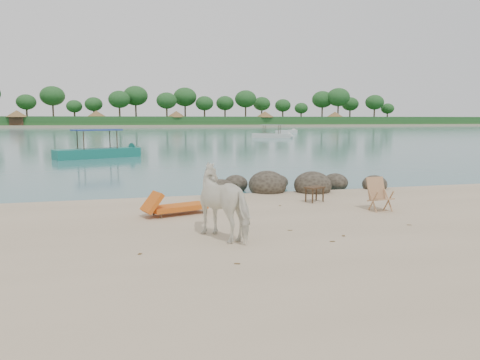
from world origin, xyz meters
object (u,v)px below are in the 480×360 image
object	(u,v)px
deck_chair	(381,196)
boulders	(287,186)
cow	(227,203)
boat_near	(97,134)
side_table	(314,195)
lounge_chair	(179,205)

from	to	relation	value
deck_chair	boulders	bearing A→B (deg)	103.28
boulders	deck_chair	bearing A→B (deg)	-72.96
cow	boat_near	bearing A→B (deg)	-107.72
deck_chair	boat_near	bearing A→B (deg)	107.15
side_table	lounge_chair	size ratio (longest dim) A/B	0.31
boulders	side_table	xyz separation A→B (m)	(0.04, -2.14, 0.03)
lounge_chair	boat_near	distance (m)	19.33
lounge_chair	deck_chair	world-z (taller)	deck_chair
lounge_chair	boulders	bearing A→B (deg)	19.02
boulders	cow	bearing A→B (deg)	-121.30
side_table	deck_chair	size ratio (longest dim) A/B	0.64
side_table	lounge_chair	xyz separation A→B (m)	(-3.92, -0.74, 0.04)
boulders	boat_near	world-z (taller)	boat_near
lounge_chair	deck_chair	xyz separation A→B (m)	(5.03, -0.87, 0.16)
lounge_chair	boat_near	world-z (taller)	boat_near
cow	boat_near	size ratio (longest dim) A/B	0.29
boulders	side_table	size ratio (longest dim) A/B	11.77
boulders	side_table	world-z (taller)	boulders
cow	side_table	world-z (taller)	cow
boulders	boat_near	bearing A→B (deg)	111.77
cow	deck_chair	xyz separation A→B (m)	(4.39, 1.59, -0.30)
lounge_chair	boat_near	size ratio (longest dim) A/B	0.29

